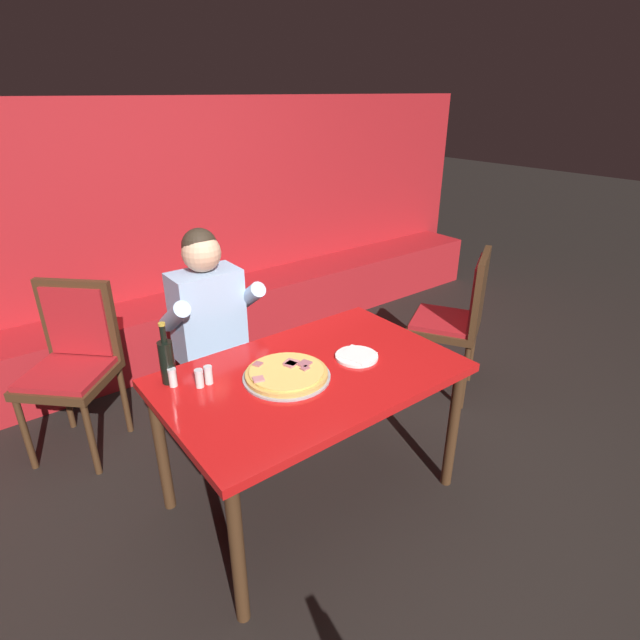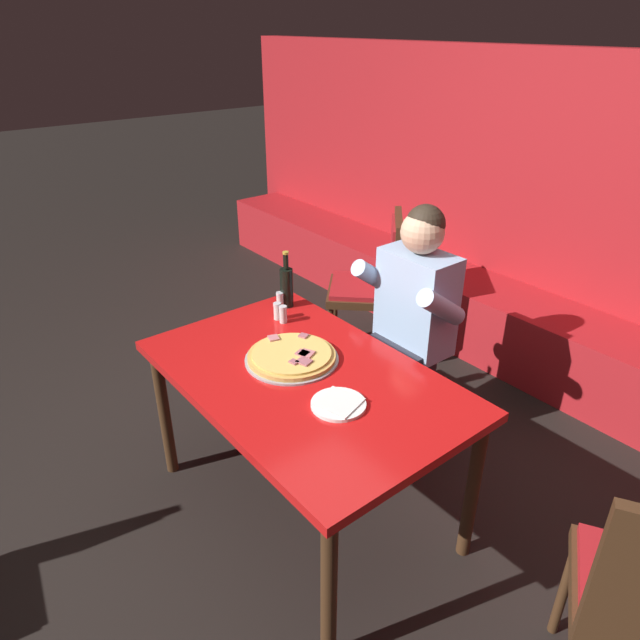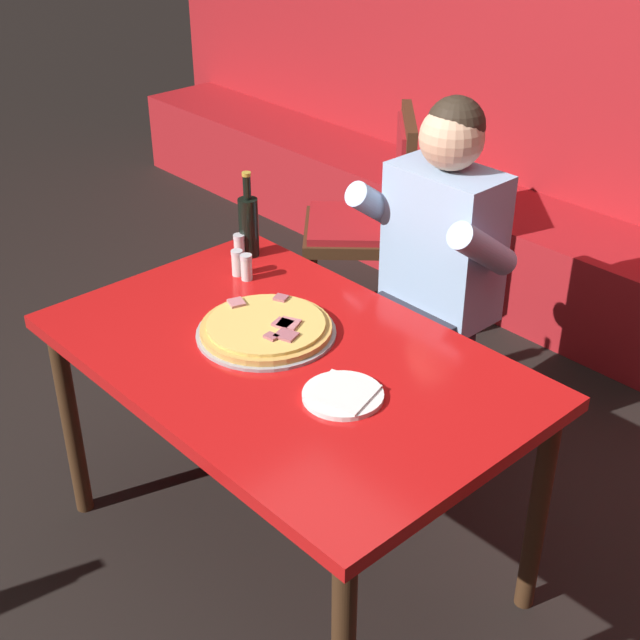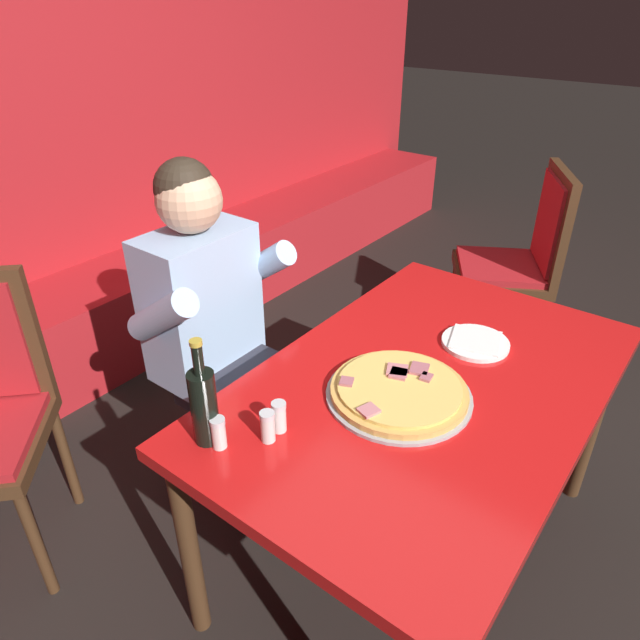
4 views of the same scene
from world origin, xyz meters
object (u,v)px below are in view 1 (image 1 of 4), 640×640
at_px(shaker_parmesan, 209,376).
at_px(dining_chair_side_aisle, 73,356).
at_px(pizza, 287,374).
at_px(plate_white_paper, 357,356).
at_px(beer_bottle, 167,360).
at_px(shaker_oregano, 173,378).
at_px(shaker_red_pepper_flakes, 199,379).
at_px(dining_chair_far_right, 458,314).
at_px(diner_seated_blue_shirt, 216,332).
at_px(main_dining_table, 311,386).

distance_m(shaker_parmesan, dining_chair_side_aisle, 1.07).
bearing_deg(pizza, plate_white_paper, -8.59).
bearing_deg(shaker_parmesan, pizza, -29.34).
distance_m(beer_bottle, shaker_oregano, 0.08).
xyz_separation_m(shaker_red_pepper_flakes, dining_chair_side_aisle, (-0.33, 0.98, -0.21)).
bearing_deg(shaker_red_pepper_flakes, shaker_oregano, 138.68).
xyz_separation_m(plate_white_paper, dining_chair_far_right, (1.11, 0.24, -0.16)).
bearing_deg(pizza, shaker_oregano, 150.56).
xyz_separation_m(beer_bottle, shaker_parmesan, (0.13, -0.12, -0.07)).
bearing_deg(shaker_oregano, beer_bottle, 89.65).
xyz_separation_m(beer_bottle, shaker_red_pepper_flakes, (0.09, -0.12, -0.07)).
relative_size(shaker_parmesan, diner_seated_blue_shirt, 0.07).
xyz_separation_m(main_dining_table, pizza, (-0.12, 0.03, 0.10)).
bearing_deg(pizza, shaker_red_pepper_flakes, 154.21).
xyz_separation_m(shaker_oregano, dining_chair_far_right, (1.92, -0.06, -0.19)).
distance_m(main_dining_table, diner_seated_blue_shirt, 0.73).
relative_size(main_dining_table, shaker_parmesan, 15.92).
height_order(shaker_red_pepper_flakes, diner_seated_blue_shirt, diner_seated_blue_shirt).
bearing_deg(dining_chair_side_aisle, shaker_parmesan, -69.13).
distance_m(diner_seated_blue_shirt, dining_chair_side_aisle, 0.81).
bearing_deg(pizza, main_dining_table, -12.98).
bearing_deg(dining_chair_side_aisle, shaker_red_pepper_flakes, -71.50).
height_order(shaker_parmesan, dining_chair_far_right, dining_chair_far_right).
xyz_separation_m(main_dining_table, diner_seated_blue_shirt, (-0.13, 0.72, 0.04)).
relative_size(pizza, diner_seated_blue_shirt, 0.31).
distance_m(main_dining_table, pizza, 0.15).
height_order(plate_white_paper, beer_bottle, beer_bottle).
xyz_separation_m(beer_bottle, diner_seated_blue_shirt, (0.43, 0.41, -0.15)).
relative_size(diner_seated_blue_shirt, dining_chair_far_right, 1.26).
height_order(main_dining_table, diner_seated_blue_shirt, diner_seated_blue_shirt).
height_order(main_dining_table, plate_white_paper, plate_white_paper).
xyz_separation_m(pizza, beer_bottle, (-0.44, 0.29, 0.09)).
xyz_separation_m(pizza, shaker_parmesan, (-0.30, 0.17, 0.02)).
bearing_deg(shaker_parmesan, dining_chair_side_aisle, 110.87).
height_order(pizza, plate_white_paper, pizza).
height_order(beer_bottle, shaker_red_pepper_flakes, beer_bottle).
relative_size(beer_bottle, shaker_oregano, 3.40).
relative_size(beer_bottle, shaker_red_pepper_flakes, 3.40).
bearing_deg(beer_bottle, main_dining_table, -29.70).
bearing_deg(shaker_parmesan, shaker_red_pepper_flakes, -177.35).
relative_size(main_dining_table, shaker_oregano, 15.92).
distance_m(main_dining_table, shaker_oregano, 0.63).
height_order(shaker_oregano, diner_seated_blue_shirt, diner_seated_blue_shirt).
relative_size(pizza, shaker_red_pepper_flakes, 4.66).
distance_m(plate_white_paper, beer_bottle, 0.89).
bearing_deg(diner_seated_blue_shirt, shaker_red_pepper_flakes, -122.69).
relative_size(main_dining_table, beer_bottle, 4.69).
height_order(shaker_oregano, dining_chair_side_aisle, dining_chair_side_aisle).
relative_size(shaker_red_pepper_flakes, dining_chair_side_aisle, 0.09).
xyz_separation_m(diner_seated_blue_shirt, dining_chair_side_aisle, (-0.67, 0.45, -0.13)).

